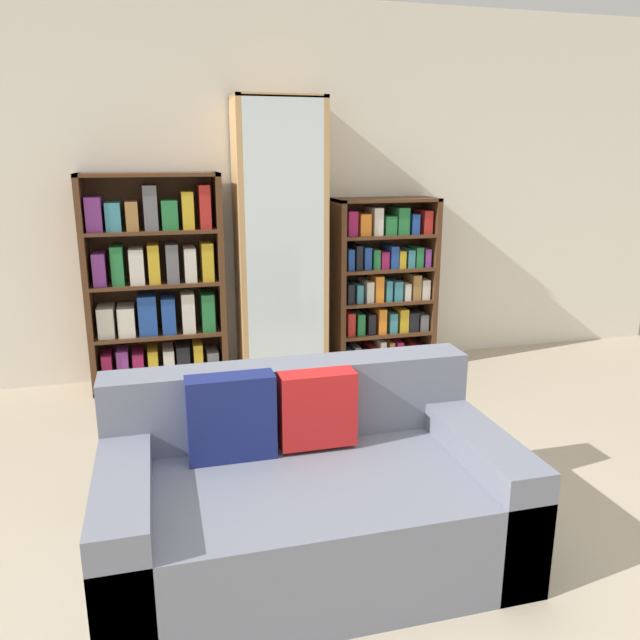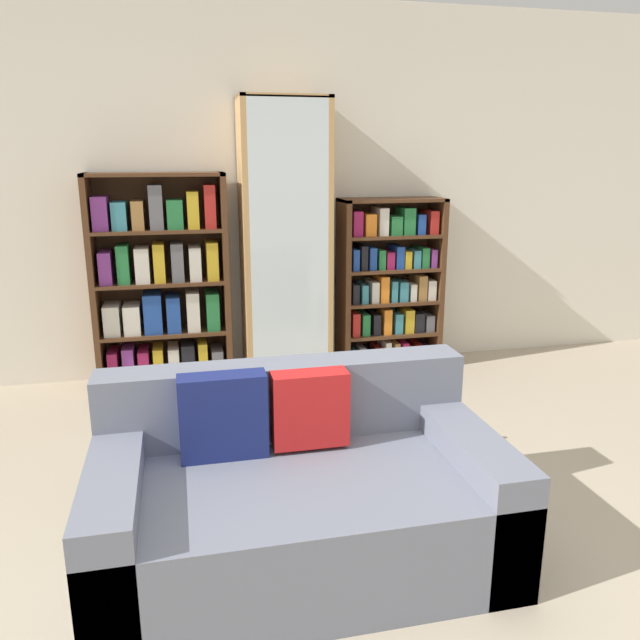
# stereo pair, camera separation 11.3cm
# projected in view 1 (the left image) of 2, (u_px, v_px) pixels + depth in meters

# --- Properties ---
(ground_plane) EXTENTS (16.00, 16.00, 0.00)m
(ground_plane) POSITION_uv_depth(u_px,v_px,m) (390.00, 605.00, 2.33)
(ground_plane) COLOR tan
(wall_back) EXTENTS (7.06, 0.06, 2.70)m
(wall_back) POSITION_uv_depth(u_px,v_px,m) (259.00, 194.00, 4.62)
(wall_back) COLOR silver
(wall_back) RESTS_ON ground
(couch) EXTENTS (1.62, 0.92, 0.77)m
(couch) POSITION_uv_depth(u_px,v_px,m) (307.00, 496.00, 2.56)
(couch) COLOR slate
(couch) RESTS_ON ground
(bookshelf_left) EXTENTS (0.94, 0.32, 1.51)m
(bookshelf_left) POSITION_uv_depth(u_px,v_px,m) (156.00, 288.00, 4.39)
(bookshelf_left) COLOR #4C2D19
(bookshelf_left) RESTS_ON ground
(display_cabinet) EXTENTS (0.64, 0.36, 2.02)m
(display_cabinet) POSITION_uv_depth(u_px,v_px,m) (280.00, 242.00, 4.52)
(display_cabinet) COLOR tan
(display_cabinet) RESTS_ON ground
(bookshelf_right) EXTENTS (0.78, 0.32, 1.32)m
(bookshelf_right) POSITION_uv_depth(u_px,v_px,m) (384.00, 286.00, 4.83)
(bookshelf_right) COLOR #4C2D19
(bookshelf_right) RESTS_ON ground
(wine_bottle) EXTENTS (0.08, 0.08, 0.40)m
(wine_bottle) POSITION_uv_depth(u_px,v_px,m) (427.00, 426.00, 3.48)
(wine_bottle) COLOR #143819
(wine_bottle) RESTS_ON ground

